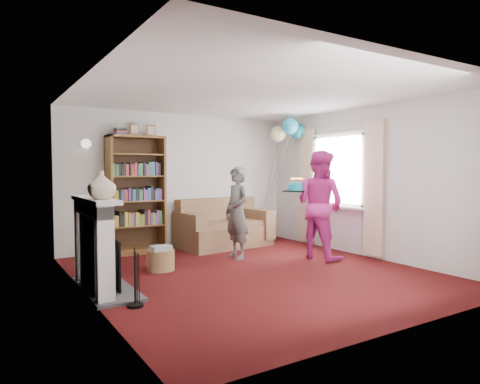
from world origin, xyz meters
TOP-DOWN VIEW (x-y plane):
  - ground at (0.00, 0.00)m, footprint 5.00×5.00m
  - wall_back at (0.00, 2.51)m, footprint 4.50×0.02m
  - wall_left at (-2.26, 0.00)m, footprint 0.02×5.00m
  - wall_right at (2.26, 0.00)m, footprint 0.02×5.00m
  - ceiling at (0.00, 0.00)m, footprint 4.50×5.00m
  - fireplace at (-2.09, 0.19)m, footprint 0.55×1.80m
  - window_bay at (2.21, 0.60)m, footprint 0.14×2.02m
  - wall_sconce at (-1.75, 2.36)m, footprint 0.16×0.23m
  - bookcase at (-0.95, 2.30)m, footprint 0.96×0.42m
  - sofa at (0.67, 2.07)m, footprint 1.70×0.90m
  - wicker_basket at (-1.06, 0.83)m, footprint 0.40×0.40m
  - person_striped at (0.31, 0.98)m, footprint 0.37×0.56m
  - person_magenta at (1.47, 0.27)m, footprint 0.83×0.98m
  - birthday_cake at (1.18, 0.51)m, footprint 0.34×0.34m
  - balloons at (1.90, 1.65)m, footprint 0.89×0.69m
  - mantel_vase at (-2.12, -0.15)m, footprint 0.38×0.38m

SIDE VIEW (x-z plane):
  - ground at x=0.00m, z-range 0.00..0.00m
  - wicker_basket at x=-1.06m, z-range -0.02..0.34m
  - sofa at x=0.67m, z-range -0.11..0.79m
  - fireplace at x=-2.09m, z-range -0.05..1.07m
  - person_striped at x=0.31m, z-range 0.00..1.51m
  - person_magenta at x=1.47m, z-range 0.00..1.76m
  - bookcase at x=-0.95m, z-range -0.13..2.12m
  - birthday_cake at x=1.18m, z-range 1.05..1.27m
  - window_bay at x=2.21m, z-range 0.10..2.30m
  - wall_back at x=0.00m, z-range 0.00..2.50m
  - wall_left at x=-2.26m, z-range 0.00..2.50m
  - wall_right at x=2.26m, z-range 0.00..2.50m
  - mantel_vase at x=-2.12m, z-range 1.12..1.44m
  - wall_sconce at x=-1.75m, z-range 1.80..1.96m
  - balloons at x=1.90m, z-range 1.33..3.11m
  - ceiling at x=0.00m, z-range 2.50..2.51m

